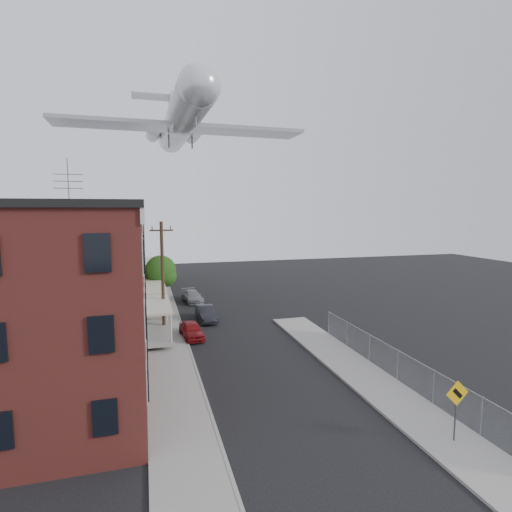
{
  "coord_description": "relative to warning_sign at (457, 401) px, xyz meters",
  "views": [
    {
      "loc": [
        -6.86,
        -14.15,
        9.93
      ],
      "look_at": [
        -0.45,
        8.8,
        7.15
      ],
      "focal_mm": 28.0,
      "sensor_mm": 36.0,
      "label": 1
    }
  ],
  "objects": [
    {
      "name": "row_house_d",
      "position": [
        -17.56,
        38.53,
        3.25
      ],
      "size": [
        11.98,
        7.0,
        10.3
      ],
      "color": "gray",
      "rests_on": "ground"
    },
    {
      "name": "utility_pole",
      "position": [
        -11.2,
        19.03,
        2.79
      ],
      "size": [
        1.8,
        0.26,
        9.0
      ],
      "color": "black",
      "rests_on": "ground"
    },
    {
      "name": "row_house_c",
      "position": [
        -17.56,
        31.53,
        3.25
      ],
      "size": [
        11.98,
        7.0,
        10.3
      ],
      "color": "slate",
      "rests_on": "ground"
    },
    {
      "name": "row_house_a",
      "position": [
        -17.56,
        17.53,
        3.25
      ],
      "size": [
        11.98,
        7.0,
        10.3
      ],
      "color": "slate",
      "rests_on": "ground"
    },
    {
      "name": "curb_right",
      "position": [
        -1.55,
        7.03,
        -1.81
      ],
      "size": [
        0.15,
        26.0,
        0.14
      ],
      "primitive_type": "cube",
      "color": "gray",
      "rests_on": "ground"
    },
    {
      "name": "chainlink_fence",
      "position": [
        1.4,
        6.03,
        -0.89
      ],
      "size": [
        0.06,
        18.06,
        1.9
      ],
      "color": "gray",
      "rests_on": "ground"
    },
    {
      "name": "car_far",
      "position": [
        -7.73,
        29.38,
        -1.27
      ],
      "size": [
        2.26,
        4.44,
        1.23
      ],
      "primitive_type": "imported",
      "rotation": [
        0.0,
        0.0,
        0.13
      ],
      "color": "gray",
      "rests_on": "ground"
    },
    {
      "name": "curb_left",
      "position": [
        -9.65,
        25.03,
        -1.81
      ],
      "size": [
        0.15,
        62.0,
        0.14
      ],
      "primitive_type": "cube",
      "color": "gray",
      "rests_on": "ground"
    },
    {
      "name": "car_near",
      "position": [
        -9.2,
        17.16,
        -1.25
      ],
      "size": [
        1.88,
        3.84,
        1.26
      ],
      "primitive_type": "imported",
      "rotation": [
        0.0,
        0.0,
        0.11
      ],
      "color": "maroon",
      "rests_on": "ground"
    },
    {
      "name": "row_house_b",
      "position": [
        -17.56,
        24.53,
        3.25
      ],
      "size": [
        11.98,
        7.0,
        10.3
      ],
      "color": "gray",
      "rests_on": "ground"
    },
    {
      "name": "warning_sign",
      "position": [
        0.0,
        0.0,
        0.0
      ],
      "size": [
        1.1,
        0.11,
        2.8
      ],
      "color": "#515156",
      "rests_on": "ground"
    },
    {
      "name": "sidewalk_right",
      "position": [
        -0.1,
        7.03,
        -1.82
      ],
      "size": [
        3.0,
        26.0,
        0.12
      ],
      "primitive_type": "cube",
      "color": "gray",
      "rests_on": "ground"
    },
    {
      "name": "row_house_e",
      "position": [
        -17.56,
        45.53,
        3.25
      ],
      "size": [
        11.98,
        7.0,
        10.3
      ],
      "color": "slate",
      "rests_on": "ground"
    },
    {
      "name": "ground",
      "position": [
        -5.6,
        1.03,
        -1.88
      ],
      "size": [
        120.0,
        120.0,
        0.0
      ],
      "primitive_type": "plane",
      "color": "black",
      "rests_on": "ground"
    },
    {
      "name": "car_mid",
      "position": [
        -7.4,
        21.66,
        -1.22
      ],
      "size": [
        1.57,
        4.09,
        1.33
      ],
      "primitive_type": "imported",
      "rotation": [
        0.0,
        0.0,
        0.04
      ],
      "color": "black",
      "rests_on": "ground"
    },
    {
      "name": "corner_building",
      "position": [
        -17.6,
        8.03,
        3.28
      ],
      "size": [
        10.31,
        12.3,
        12.15
      ],
      "color": "#3C1813",
      "rests_on": "ground"
    },
    {
      "name": "airplane",
      "position": [
        -8.59,
        29.43,
        16.98
      ],
      "size": [
        23.89,
        27.28,
        7.94
      ],
      "color": "silver",
      "rests_on": "ground"
    },
    {
      "name": "street_tree",
      "position": [
        -10.87,
        28.95,
        1.57
      ],
      "size": [
        3.22,
        3.2,
        5.2
      ],
      "color": "black",
      "rests_on": "ground"
    },
    {
      "name": "sidewalk_left",
      "position": [
        -11.1,
        25.03,
        -1.82
      ],
      "size": [
        3.0,
        62.0,
        0.12
      ],
      "primitive_type": "cube",
      "color": "gray",
      "rests_on": "ground"
    }
  ]
}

